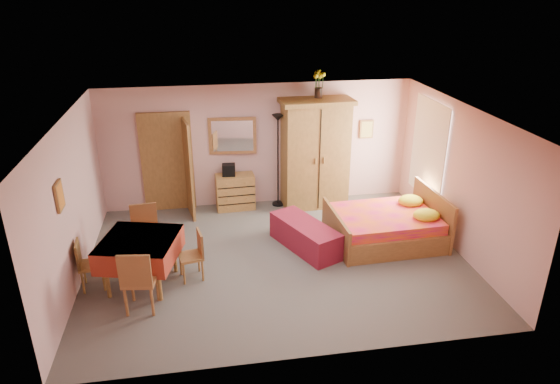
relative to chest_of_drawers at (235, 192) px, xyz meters
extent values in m
plane|color=slate|center=(0.54, -2.24, -0.38)|extent=(6.50, 6.50, 0.00)
plane|color=brown|center=(0.54, -2.24, 2.22)|extent=(6.50, 6.50, 0.00)
cube|color=#D09C97|center=(0.54, 0.26, 0.92)|extent=(6.50, 0.10, 2.60)
cube|color=#D09C97|center=(0.54, -4.74, 0.92)|extent=(6.50, 0.10, 2.60)
cube|color=#D09C97|center=(-2.71, -2.24, 0.92)|extent=(0.10, 5.00, 2.60)
cube|color=#D09C97|center=(3.79, -2.24, 0.92)|extent=(0.10, 5.00, 2.60)
cube|color=#9E6B35|center=(-1.36, 0.23, 0.65)|extent=(1.06, 0.12, 2.15)
cube|color=white|center=(3.75, -1.04, 1.07)|extent=(0.08, 1.40, 1.95)
cube|color=orange|center=(-2.68, -2.84, 1.32)|extent=(0.04, 0.32, 0.42)
cube|color=#D8BF59|center=(2.89, 0.23, 1.17)|extent=(0.30, 0.04, 0.40)
cube|color=#AA7539|center=(0.00, 0.00, 0.00)|extent=(0.82, 0.44, 0.76)
cube|color=white|center=(0.00, 0.21, 1.17)|extent=(0.99, 0.14, 0.78)
cube|color=black|center=(-0.12, 0.00, 0.50)|extent=(0.28, 0.22, 0.25)
cube|color=black|center=(0.92, 0.04, 0.62)|extent=(0.34, 0.34, 2.00)
cube|color=olive|center=(1.70, -0.07, 0.78)|extent=(1.52, 0.85, 2.32)
cube|color=yellow|center=(1.75, 0.03, 2.22)|extent=(0.23, 0.23, 0.56)
cube|color=#DF1564|center=(2.62, -1.89, 0.08)|extent=(2.05, 1.64, 0.92)
cube|color=maroon|center=(1.10, -1.93, -0.13)|extent=(1.13, 1.60, 0.50)
cube|color=maroon|center=(-1.70, -2.65, 0.03)|extent=(1.37, 1.37, 0.82)
cube|color=#A36637|center=(-1.66, -3.30, 0.13)|extent=(0.52, 0.52, 1.02)
cube|color=#AF733B|center=(-1.69, -1.89, 0.11)|extent=(0.49, 0.49, 0.99)
cube|color=#AC7A3A|center=(-2.46, -2.61, 0.04)|extent=(0.42, 0.42, 0.83)
cube|color=#A57038|center=(-0.93, -2.59, 0.03)|extent=(0.44, 0.44, 0.82)
camera|label=1|loc=(-0.65, -9.73, 4.15)|focal=32.00mm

